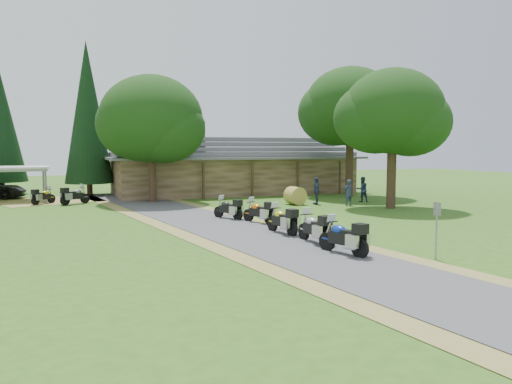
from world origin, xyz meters
name	(u,v)px	position (x,y,z in m)	size (l,w,h in m)	color
ground	(292,249)	(0.00, 0.00, 0.00)	(120.00, 120.00, 0.00)	#325718
driveway	(244,233)	(-0.50, 4.00, 0.00)	(46.00, 46.00, 0.00)	#444446
lodge	(233,165)	(6.00, 24.00, 2.45)	(21.40, 9.40, 4.90)	#4E3C28
carport	(5,184)	(-11.86, 23.47, 1.27)	(5.88, 3.92, 2.55)	silver
motorcycle_row_a	(343,236)	(1.29, -1.59, 0.70)	(2.05, 0.67, 1.40)	#12309A
motorcycle_row_b	(314,226)	(1.36, 0.75, 0.69)	(2.02, 0.66, 1.38)	#A9ADB1
motorcycle_row_c	(282,219)	(1.08, 3.27, 0.69)	(2.01, 0.66, 1.38)	gold
motorcycle_row_d	(259,211)	(1.35, 6.73, 0.65)	(1.91, 0.62, 1.30)	#D05F10
motorcycle_row_e	(228,208)	(0.34, 8.75, 0.63)	(1.84, 0.60, 1.26)	black
motorcycle_carport_a	(43,195)	(-9.26, 20.48, 0.62)	(1.80, 0.59, 1.23)	gold
motorcycle_carport_b	(75,195)	(-7.22, 19.53, 0.68)	(2.00, 0.65, 1.37)	slate
person_a	(348,190)	(10.02, 11.86, 1.04)	(0.59, 0.43, 2.08)	navy
person_b	(362,187)	(12.19, 13.44, 1.07)	(0.61, 0.44, 2.15)	navy
person_c	(316,188)	(8.32, 13.26, 1.11)	(0.63, 0.46, 2.23)	navy
hay_bale	(295,196)	(6.92, 13.72, 0.62)	(1.24, 1.24, 1.13)	#A88B3D
sign_post	(436,231)	(3.85, -3.53, 1.02)	(0.37, 0.06, 2.04)	gray
oak_lodge_left	(152,135)	(-1.94, 19.03, 4.83)	(7.35, 7.35, 9.66)	#13340F
oak_lodge_right	(350,124)	(13.48, 17.21, 5.81)	(7.36, 7.36, 11.62)	#13340F
oak_driveway	(392,130)	(11.73, 9.48, 5.04)	(6.43, 6.43, 10.08)	#13340F
cedar_near	(88,119)	(-5.84, 26.21, 6.30)	(3.89, 3.89, 12.61)	black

